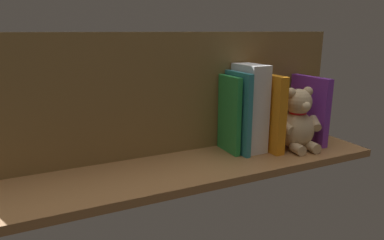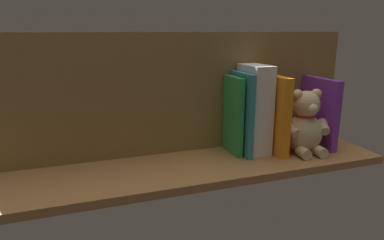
{
  "view_description": "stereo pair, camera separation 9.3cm",
  "coord_description": "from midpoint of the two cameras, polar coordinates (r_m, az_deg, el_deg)",
  "views": [
    {
      "loc": [
        38.2,
        81.25,
        36.03
      ],
      "look_at": [
        0.0,
        0.0,
        12.59
      ],
      "focal_mm": 32.11,
      "sensor_mm": 36.0,
      "label": 1
    },
    {
      "loc": [
        29.63,
        84.75,
        36.03
      ],
      "look_at": [
        0.0,
        0.0,
        12.59
      ],
      "focal_mm": 32.11,
      "sensor_mm": 36.0,
      "label": 2
    }
  ],
  "objects": [
    {
      "name": "dictionary_thick_white",
      "position": [
        1.05,
        12.81,
        1.75
      ],
      "size": [
        6.32,
        12.19,
        26.38
      ],
      "primitive_type": "cube",
      "color": "white",
      "rests_on": "ground_plane"
    },
    {
      "name": "ground_plane",
      "position": [
        0.97,
        2.76,
        -7.88
      ],
      "size": [
        110.93,
        26.91,
        2.2
      ],
      "primitive_type": "cube",
      "color": "#9E6B3D"
    },
    {
      "name": "teddy_bear",
      "position": [
        1.1,
        20.58,
        -0.81
      ],
      "size": [
        15.66,
        13.22,
        19.41
      ],
      "rotation": [
        0.0,
        0.0,
        -0.11
      ],
      "color": "#D1B284",
      "rests_on": "ground_plane"
    },
    {
      "name": "book_0",
      "position": [
        1.21,
        22.95,
        0.58
      ],
      "size": [
        3.07,
        12.6,
        18.03
      ],
      "primitive_type": "cube",
      "rotation": [
        0.0,
        -0.03,
        0.0
      ],
      "color": "yellow",
      "rests_on": "ground_plane"
    },
    {
      "name": "shelf_back_panel",
      "position": [
        1.02,
        0.53,
        4.34
      ],
      "size": [
        110.93,
        1.5,
        35.69
      ],
      "primitive_type": "cube",
      "color": "olive",
      "rests_on": "ground_plane"
    },
    {
      "name": "book_4",
      "position": [
        1.03,
        9.4,
        0.7
      ],
      "size": [
        1.6,
        11.03,
        23.17
      ],
      "primitive_type": "cube",
      "color": "green",
      "rests_on": "ground_plane"
    },
    {
      "name": "book_1",
      "position": [
        1.18,
        22.51,
        1.16
      ],
      "size": [
        2.33,
        16.23,
        21.76
      ],
      "primitive_type": "cube",
      "color": "purple",
      "rests_on": "ground_plane"
    },
    {
      "name": "book_3",
      "position": [
        1.03,
        10.77,
        0.98
      ],
      "size": [
        1.53,
        13.34,
        24.38
      ],
      "primitive_type": "cube",
      "color": "teal",
      "rests_on": "ground_plane"
    },
    {
      "name": "book_2",
      "position": [
        1.07,
        15.6,
        0.94
      ],
      "size": [
        2.9,
        15.78,
        23.3
      ],
      "primitive_type": "cube",
      "color": "orange",
      "rests_on": "ground_plane"
    }
  ]
}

